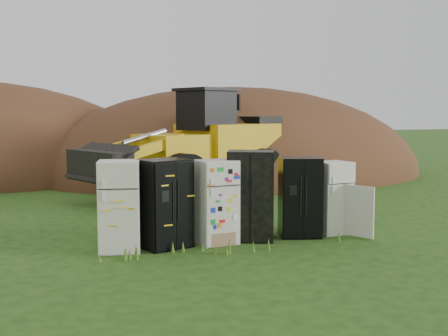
% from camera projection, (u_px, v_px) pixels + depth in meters
% --- Properties ---
extents(ground, '(120.00, 120.00, 0.00)m').
position_uv_depth(ground, '(237.00, 241.00, 11.87)').
color(ground, '#1D4612').
rests_on(ground, ground).
extents(fridge_leftmost, '(0.93, 0.91, 1.78)m').
position_uv_depth(fridge_leftmost, '(120.00, 206.00, 10.92)').
color(fridge_leftmost, white).
rests_on(fridge_leftmost, ground).
extents(fridge_black_side, '(1.11, 0.99, 1.78)m').
position_uv_depth(fridge_black_side, '(165.00, 203.00, 11.23)').
color(fridge_black_side, black).
rests_on(fridge_black_side, ground).
extents(fridge_sticker, '(0.84, 0.79, 1.73)m').
position_uv_depth(fridge_sticker, '(216.00, 202.00, 11.58)').
color(fridge_sticker, white).
rests_on(fridge_sticker, ground).
extents(fridge_dark_mid, '(1.21, 1.12, 1.90)m').
position_uv_depth(fridge_dark_mid, '(251.00, 195.00, 11.92)').
color(fridge_dark_mid, black).
rests_on(fridge_dark_mid, ground).
extents(fridge_black_right, '(1.04, 0.94, 1.73)m').
position_uv_depth(fridge_black_right, '(300.00, 197.00, 12.23)').
color(fridge_black_right, black).
rests_on(fridge_black_right, ground).
extents(fridge_open_door, '(0.80, 0.75, 1.61)m').
position_uv_depth(fridge_open_door, '(332.00, 197.00, 12.58)').
color(fridge_open_door, white).
rests_on(fridge_open_door, ground).
extents(wheel_loader, '(7.76, 5.52, 3.48)m').
position_uv_depth(wheel_loader, '(185.00, 143.00, 17.76)').
color(wheel_loader, '#E6A30F').
rests_on(wheel_loader, ground).
extents(dirt_mound_right, '(16.96, 12.44, 7.56)m').
position_uv_depth(dirt_mound_right, '(234.00, 174.00, 24.42)').
color(dirt_mound_right, '#452A16').
rests_on(dirt_mound_right, ground).
extents(dirt_mound_back, '(17.22, 11.48, 5.77)m').
position_uv_depth(dirt_mound_back, '(124.00, 166.00, 28.18)').
color(dirt_mound_back, '#452A16').
rests_on(dirt_mound_back, ground).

